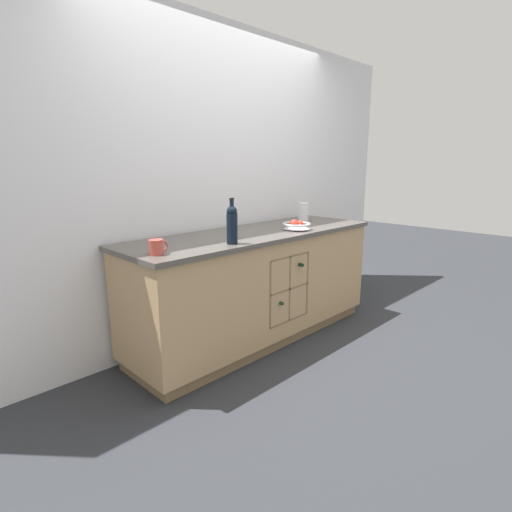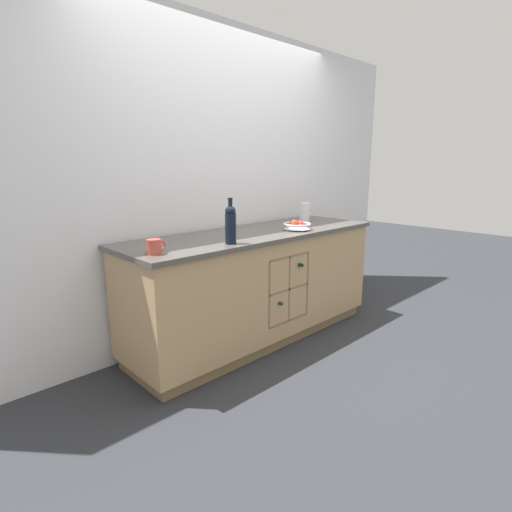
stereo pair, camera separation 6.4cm
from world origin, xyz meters
The scene contains 7 objects.
ground_plane centered at (0.00, 0.00, 0.00)m, with size 14.00×14.00×0.00m, color #2D3035.
back_wall centered at (0.00, 0.40, 1.27)m, with size 4.63×0.06×2.55m, color white.
kitchen_island centered at (0.00, 0.00, 0.46)m, with size 2.27×0.72×0.90m.
fruit_bowl centered at (0.31, -0.16, 0.94)m, with size 0.23×0.23×0.09m.
white_pitcher centered at (0.71, 0.08, 1.00)m, with size 0.15×0.10×0.18m.
ceramic_mug centered at (-1.00, -0.16, 0.95)m, with size 0.13×0.09×0.09m.
standing_wine_bottle centered at (-0.46, -0.23, 1.04)m, with size 0.08×0.08×0.31m.
Camera 2 is at (-2.19, -2.27, 1.44)m, focal length 28.00 mm.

